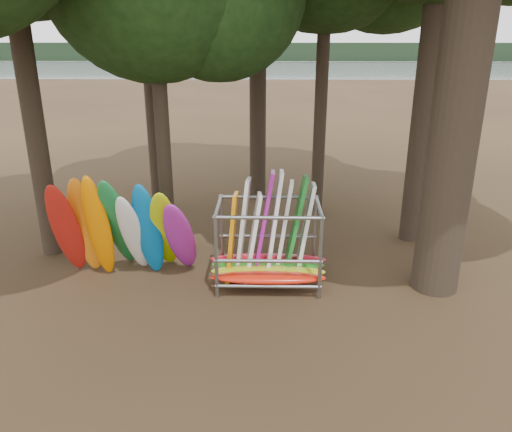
{
  "coord_description": "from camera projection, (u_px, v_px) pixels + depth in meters",
  "views": [
    {
      "loc": [
        0.82,
        -10.63,
        5.83
      ],
      "look_at": [
        0.56,
        1.5,
        1.4
      ],
      "focal_mm": 35.0,
      "sensor_mm": 36.0,
      "label": 1
    }
  ],
  "objects": [
    {
      "name": "storage_rack",
      "position": [
        268.0,
        247.0,
        12.11
      ],
      "size": [
        2.98,
        1.57,
        2.85
      ],
      "color": "slate",
      "rests_on": "ground"
    },
    {
      "name": "far_shore",
      "position": [
        264.0,
        52.0,
        114.61
      ],
      "size": [
        160.0,
        4.0,
        4.0
      ],
      "primitive_type": "cube",
      "color": "black",
      "rests_on": "ground"
    },
    {
      "name": "lake",
      "position": [
        261.0,
        79.0,
        68.34
      ],
      "size": [
        160.0,
        160.0,
        0.0
      ],
      "primitive_type": "plane",
      "color": "gray",
      "rests_on": "ground"
    },
    {
      "name": "kayak_row",
      "position": [
        126.0,
        230.0,
        12.28
      ],
      "size": [
        3.56,
        2.05,
        2.96
      ],
      "color": "#AF1912",
      "rests_on": "ground"
    },
    {
      "name": "ground",
      "position": [
        231.0,
        292.0,
        12.0
      ],
      "size": [
        120.0,
        120.0,
        0.0
      ],
      "primitive_type": "plane",
      "color": "#47331E",
      "rests_on": "ground"
    }
  ]
}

